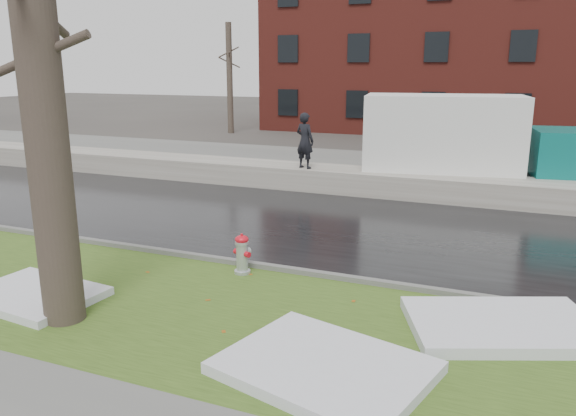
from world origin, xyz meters
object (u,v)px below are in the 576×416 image
at_px(fire_hydrant, 242,252).
at_px(worker, 305,141).
at_px(tree, 38,62).
at_px(box_truck, 474,142).

xyz_separation_m(fire_hydrant, worker, (-1.60, 7.68, 1.18)).
height_order(tree, box_truck, tree).
bearing_deg(box_truck, fire_hydrant, -119.94).
relative_size(fire_hydrant, worker, 0.45).
xyz_separation_m(fire_hydrant, tree, (-1.71, -2.93, 3.59)).
height_order(fire_hydrant, tree, tree).
height_order(fire_hydrant, worker, worker).
distance_m(tree, box_truck, 13.57).
bearing_deg(tree, worker, 89.42).
relative_size(tree, worker, 4.42).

